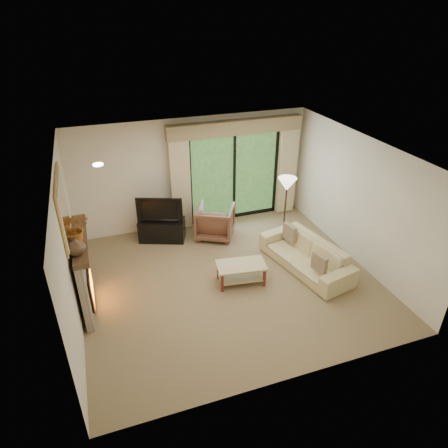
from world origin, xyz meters
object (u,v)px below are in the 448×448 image
object	(u,v)px
sofa	(306,255)
coffee_table	(241,273)
media_console	(162,230)
armchair	(215,222)

from	to	relation	value
sofa	coffee_table	world-z (taller)	sofa
sofa	coffee_table	size ratio (longest dim) A/B	2.24
media_console	sofa	xyz separation A→B (m)	(2.52, -2.05, 0.05)
armchair	coffee_table	distance (m)	1.85
media_console	coffee_table	distance (m)	2.37
armchair	coffee_table	size ratio (longest dim) A/B	0.90
coffee_table	sofa	bearing A→B (deg)	9.62
armchair	sofa	world-z (taller)	armchair
media_console	sofa	bearing A→B (deg)	-18.08
armchair	coffee_table	xyz separation A→B (m)	(-0.07, -1.84, -0.17)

